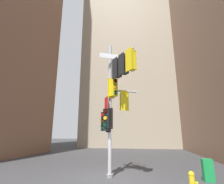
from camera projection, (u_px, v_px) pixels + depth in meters
name	position (u px, v px, depth m)	size (l,w,h in m)	color
ground	(110.00, 178.00, 8.53)	(120.00, 120.00, 0.00)	#38383A
building_mid_block	(132.00, 35.00, 38.81)	(17.74, 17.74, 48.58)	tan
signal_pole_assembly	(116.00, 93.00, 9.14)	(2.11, 2.64, 7.42)	#B2B2B5
fire_hydrant	(192.00, 181.00, 6.57)	(0.33, 0.23, 0.73)	yellow
newspaper_box	(208.00, 170.00, 7.91)	(0.45, 0.36, 1.00)	#198C3F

